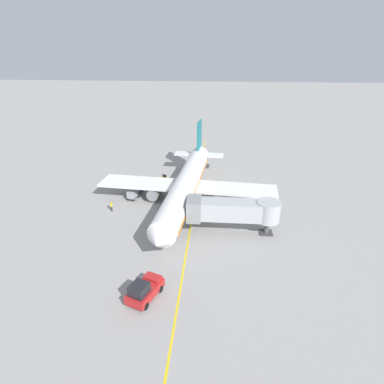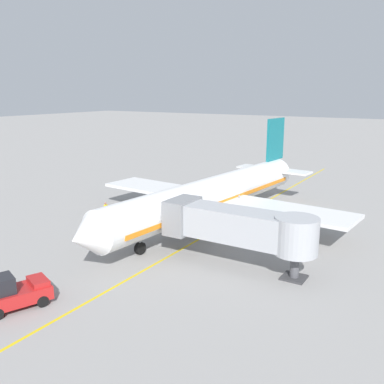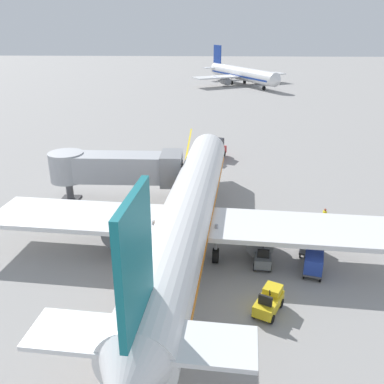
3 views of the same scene
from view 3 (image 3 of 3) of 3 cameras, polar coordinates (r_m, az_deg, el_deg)
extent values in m
plane|color=gray|center=(32.86, -3.14, -7.97)|extent=(400.00, 400.00, 0.00)
cube|color=gold|center=(32.86, -3.14, -7.97)|extent=(0.24, 80.00, 0.01)
cylinder|color=white|center=(31.82, -0.50, -2.34)|extent=(6.51, 32.20, 3.70)
cube|color=orange|center=(32.01, -0.49, -3.09)|extent=(6.32, 29.66, 0.44)
cone|color=white|center=(47.89, 2.36, 6.19)|extent=(3.82, 2.71, 3.63)
cube|color=black|center=(45.99, 2.17, 6.35)|extent=(2.86, 1.34, 0.60)
cube|color=white|center=(31.20, -0.75, -4.18)|extent=(30.34, 7.83, 0.36)
cylinder|color=gray|center=(33.61, -9.90, -4.88)|extent=(2.28, 3.36, 2.00)
cylinder|color=gray|center=(32.26, 9.24, -6.05)|extent=(2.28, 3.36, 2.00)
cube|color=#14707A|center=(16.65, -7.79, -9.25)|extent=(0.71, 4.41, 5.50)
cube|color=white|center=(19.21, -6.97, -19.28)|extent=(10.19, 3.47, 0.24)
cylinder|color=black|center=(43.12, 1.57, 0.50)|extent=(0.55, 1.14, 1.10)
cylinder|color=gray|center=(42.57, 1.59, 2.44)|extent=(0.24, 0.24, 2.00)
cylinder|color=black|center=(31.71, -5.15, -8.10)|extent=(0.55, 1.14, 1.10)
cylinder|color=gray|center=(30.96, -5.24, -5.62)|extent=(0.24, 0.24, 2.00)
cylinder|color=black|center=(31.12, 3.25, -8.68)|extent=(0.55, 1.14, 1.10)
cylinder|color=gray|center=(30.35, 3.32, -6.17)|extent=(0.24, 0.24, 2.00)
cube|color=#A8AAAF|center=(40.87, -9.42, 3.34)|extent=(11.04, 2.80, 2.60)
cube|color=gray|center=(40.18, -2.80, 3.29)|extent=(2.00, 3.50, 2.99)
cylinder|color=#A8AAAF|center=(42.33, -16.77, 3.34)|extent=(3.36, 3.36, 2.86)
cylinder|color=#4C4C51|center=(43.13, -16.43, 0.34)|extent=(0.70, 0.70, 2.19)
cube|color=#38383A|center=(43.50, -16.28, -0.90)|extent=(1.80, 1.80, 0.16)
cube|color=#B21E1E|center=(54.30, 2.90, 5.45)|extent=(3.66, 4.90, 0.90)
cube|color=black|center=(54.91, 3.30, 6.72)|extent=(2.21, 2.32, 1.10)
cube|color=#B21E1E|center=(52.74, 2.30, 5.66)|extent=(2.14, 1.71, 0.36)
cylinder|color=black|center=(52.84, 3.27, 4.45)|extent=(0.62, 0.87, 0.80)
cylinder|color=black|center=(53.49, 1.40, 4.71)|extent=(0.62, 0.87, 0.80)
cylinder|color=black|center=(55.40, 4.34, 5.27)|extent=(0.62, 0.87, 0.80)
cylinder|color=black|center=(56.03, 2.53, 5.51)|extent=(0.62, 0.87, 0.80)
cube|color=gold|center=(26.66, 10.43, -14.78)|extent=(2.20, 2.77, 0.70)
cube|color=gold|center=(26.87, 11.02, -13.01)|extent=(1.38, 1.40, 0.44)
cube|color=black|center=(25.74, 10.01, -14.42)|extent=(0.82, 0.52, 0.64)
cylinder|color=black|center=(26.38, 10.62, -13.50)|extent=(0.19, 0.27, 0.54)
cylinder|color=black|center=(27.67, 9.92, -14.09)|extent=(0.43, 0.59, 0.56)
cylinder|color=black|center=(27.43, 12.11, -14.64)|extent=(0.43, 0.59, 0.56)
cylinder|color=black|center=(26.34, 8.57, -16.12)|extent=(0.43, 0.59, 0.56)
cylinder|color=black|center=(26.09, 10.87, -16.74)|extent=(0.43, 0.59, 0.56)
cube|color=slate|center=(31.17, 9.65, -8.76)|extent=(1.45, 2.61, 0.70)
cube|color=slate|center=(31.49, 9.70, -7.23)|extent=(1.12, 1.15, 0.44)
cube|color=black|center=(30.24, 9.74, -8.33)|extent=(0.85, 0.25, 0.64)
cylinder|color=black|center=(30.96, 9.72, -7.61)|extent=(0.11, 0.27, 0.54)
cylinder|color=black|center=(32.09, 8.62, -8.44)|extent=(0.26, 0.58, 0.56)
cylinder|color=black|center=(32.13, 10.56, -8.54)|extent=(0.26, 0.58, 0.56)
cylinder|color=black|center=(30.59, 8.60, -10.11)|extent=(0.26, 0.58, 0.56)
cylinder|color=black|center=(30.64, 10.65, -10.20)|extent=(0.26, 0.58, 0.56)
cube|color=#4C4C51|center=(33.44, 15.67, -7.45)|extent=(1.83, 2.46, 0.12)
cube|color=#999EA3|center=(33.15, 15.78, -6.53)|extent=(1.74, 2.34, 1.10)
cylinder|color=#4C4C51|center=(34.73, 15.79, -6.32)|extent=(0.25, 0.69, 0.07)
cylinder|color=black|center=(34.28, 14.78, -7.03)|extent=(0.21, 0.38, 0.36)
cylinder|color=black|center=(34.29, 16.62, -7.24)|extent=(0.21, 0.38, 0.36)
cylinder|color=black|center=(32.84, 14.59, -8.39)|extent=(0.21, 0.38, 0.36)
cylinder|color=black|center=(32.85, 16.52, -8.61)|extent=(0.21, 0.38, 0.36)
cube|color=#4C4C51|center=(30.99, 16.23, -10.07)|extent=(1.83, 2.46, 0.12)
cube|color=#233D9E|center=(30.67, 16.35, -9.10)|extent=(1.74, 2.34, 1.10)
cylinder|color=#4C4C51|center=(32.24, 16.33, -8.74)|extent=(0.25, 0.69, 0.07)
cylinder|color=black|center=(31.81, 15.24, -9.55)|extent=(0.21, 0.38, 0.36)
cylinder|color=black|center=(31.83, 17.25, -9.77)|extent=(0.21, 0.38, 0.36)
cylinder|color=black|center=(30.41, 15.06, -11.14)|extent=(0.21, 0.38, 0.36)
cylinder|color=black|center=(30.43, 17.17, -11.37)|extent=(0.21, 0.38, 0.36)
cylinder|color=#232328|center=(38.12, 17.55, -3.85)|extent=(0.15, 0.15, 0.85)
cylinder|color=#232328|center=(37.95, 17.64, -3.98)|extent=(0.15, 0.15, 0.85)
cube|color=yellow|center=(37.73, 17.72, -2.92)|extent=(0.27, 0.40, 0.60)
cylinder|color=yellow|center=(37.97, 17.59, -2.83)|extent=(0.11, 0.23, 0.57)
cylinder|color=yellow|center=(37.54, 17.83, -3.15)|extent=(0.11, 0.23, 0.57)
sphere|color=#997051|center=(37.56, 17.80, -2.33)|extent=(0.22, 0.22, 0.22)
cube|color=red|center=(37.55, 17.80, -2.30)|extent=(0.10, 0.27, 0.10)
cylinder|color=white|center=(122.00, 6.90, 15.80)|extent=(17.75, 28.32, 3.52)
cube|color=#193899|center=(122.05, 6.89, 15.60)|extent=(16.60, 26.21, 0.42)
cone|color=white|center=(108.78, 11.72, 14.74)|extent=(4.12, 3.66, 3.44)
cone|color=white|center=(136.05, 2.96, 16.70)|extent=(3.90, 3.77, 2.99)
cube|color=black|center=(110.05, 11.19, 15.19)|extent=(2.81, 2.19, 0.57)
cube|color=white|center=(122.86, 6.63, 15.57)|extent=(27.35, 18.08, 0.34)
cylinder|color=gray|center=(125.28, 8.89, 15.03)|extent=(3.13, 3.58, 1.90)
cylinder|color=gray|center=(119.62, 4.63, 14.89)|extent=(3.13, 3.58, 1.90)
cube|color=#193899|center=(133.73, 3.50, 18.35)|extent=(2.28, 3.81, 5.22)
cube|color=white|center=(133.88, 3.50, 16.70)|extent=(9.51, 6.75, 0.23)
cylinder|color=black|center=(113.64, 9.83, 13.85)|extent=(0.88, 1.12, 1.04)
cylinder|color=gray|center=(113.44, 9.88, 14.59)|extent=(0.23, 0.23, 1.90)
cylinder|color=black|center=(125.08, 7.22, 14.74)|extent=(0.88, 1.12, 1.04)
cylinder|color=gray|center=(124.90, 7.26, 15.41)|extent=(0.23, 0.23, 1.90)
cylinder|color=black|center=(122.74, 5.46, 14.67)|extent=(0.88, 1.12, 1.04)
cylinder|color=gray|center=(122.56, 5.48, 15.36)|extent=(0.23, 0.23, 1.90)
camera|label=1|loc=(79.06, -2.65, 27.99)|focal=30.51mm
camera|label=2|loc=(71.95, -17.40, 19.41)|focal=40.09mm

